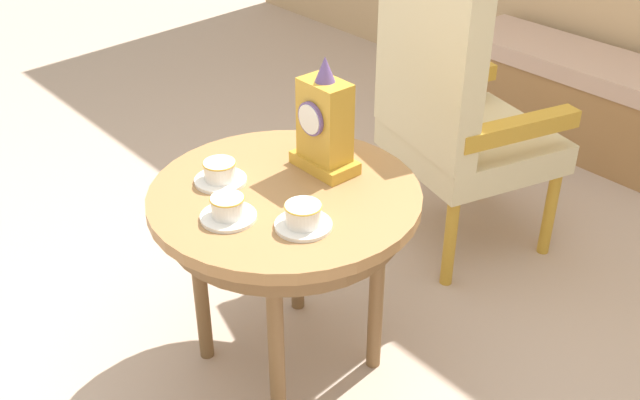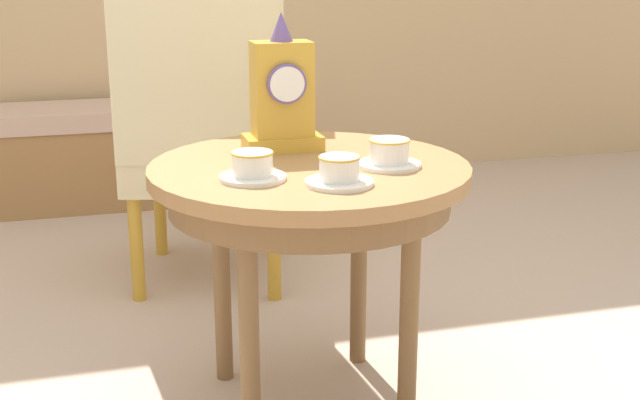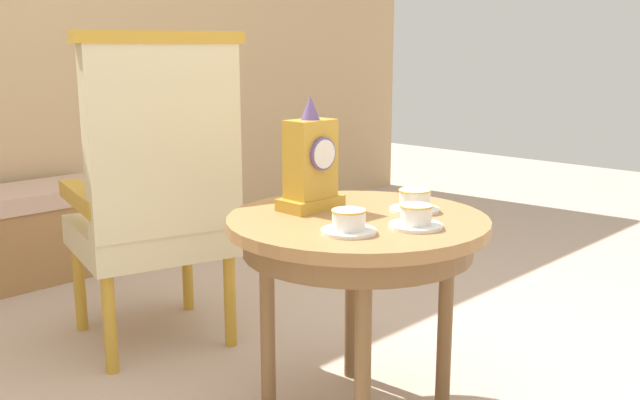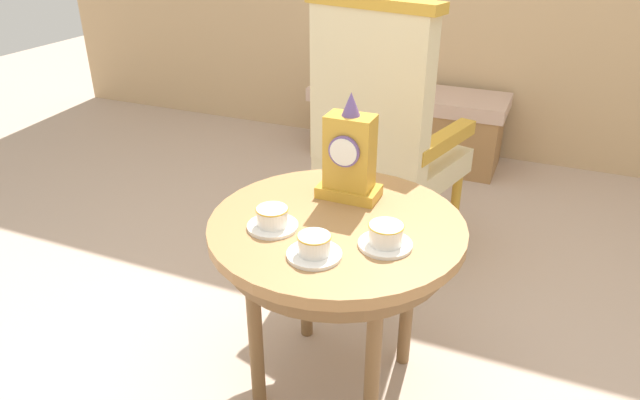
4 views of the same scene
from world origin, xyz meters
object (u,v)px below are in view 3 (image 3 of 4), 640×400
Objects in this scene: teacup_left at (349,223)px; mantel_clock at (311,164)px; side_table at (357,241)px; teacup_right at (416,218)px; teacup_center at (415,201)px; armchair at (156,190)px.

mantel_clock is (0.13, 0.27, 0.11)m from teacup_left.
side_table is 5.14× the size of teacup_right.
armchair reaches higher than teacup_center.
armchair reaches higher than teacup_left.
teacup_center is 0.96m from armchair.
side_table is 5.12× the size of teacup_center.
mantel_clock is 0.29× the size of armchair.
teacup_center reaches higher than teacup_right.
mantel_clock is (-0.04, 0.36, 0.11)m from teacup_right.
side_table is 5.15× the size of teacup_left.
teacup_right is (0.17, -0.09, -0.00)m from teacup_left.
armchair is (-0.29, 0.91, -0.05)m from teacup_center.
teacup_center is 0.32m from mantel_clock.
teacup_right is at bearing -82.39° from armchair.
mantel_clock is (-0.19, 0.24, 0.11)m from teacup_center.
mantel_clock is at bearing 96.15° from teacup_right.
teacup_right reaches higher than side_table.
teacup_left is 0.99× the size of teacup_center.
teacup_right is 0.38m from mantel_clock.
mantel_clock is at bearing -81.63° from armchair.
teacup_left is 0.13× the size of armchair.
teacup_right is 0.43× the size of mantel_clock.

